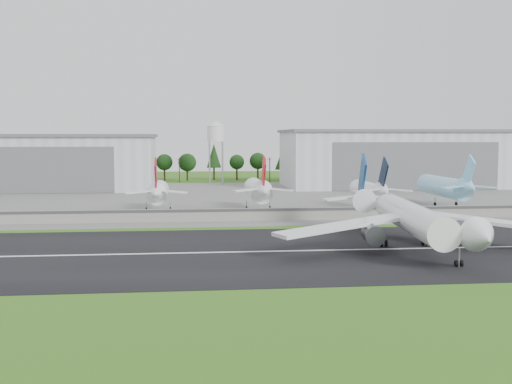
{
  "coord_description": "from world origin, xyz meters",
  "views": [
    {
      "loc": [
        -18.93,
        -110.93,
        22.12
      ],
      "look_at": [
        -2.36,
        40.0,
        9.0
      ],
      "focal_mm": 45.0,
      "sensor_mm": 36.0,
      "label": 1
    }
  ],
  "objects": [
    {
      "name": "treeline",
      "position": [
        0.0,
        215.0,
        0.0
      ],
      "size": [
        320.0,
        16.0,
        22.0
      ],
      "primitive_type": null,
      "color": "black",
      "rests_on": "ground"
    },
    {
      "name": "runway",
      "position": [
        0.0,
        10.0,
        0.05
      ],
      "size": [
        320.0,
        60.0,
        0.1
      ],
      "primitive_type": "cube",
      "color": "black",
      "rests_on": "ground"
    },
    {
      "name": "blast_fence",
      "position": [
        0.0,
        54.99,
        1.81
      ],
      "size": [
        240.0,
        0.61,
        3.5
      ],
      "color": "gray",
      "rests_on": "ground"
    },
    {
      "name": "runway_centerline",
      "position": [
        0.0,
        10.0,
        0.11
      ],
      "size": [
        220.0,
        1.0,
        0.02
      ],
      "primitive_type": "cube",
      "color": "white",
      "rests_on": "runway"
    },
    {
      "name": "parked_jet_red_b",
      "position": [
        2.48,
        76.59,
        6.35
      ],
      "size": [
        7.36,
        31.29,
        16.86
      ],
      "color": "white",
      "rests_on": "ground"
    },
    {
      "name": "parked_jet_red_a",
      "position": [
        -27.05,
        76.55,
        6.08
      ],
      "size": [
        7.36,
        31.29,
        16.58
      ],
      "color": "white",
      "rests_on": "ground"
    },
    {
      "name": "apron",
      "position": [
        0.0,
        120.0,
        0.05
      ],
      "size": [
        320.0,
        150.0,
        0.1
      ],
      "primitive_type": "cube",
      "color": "slate",
      "rests_on": "ground"
    },
    {
      "name": "hangar_east",
      "position": [
        75.0,
        164.92,
        12.63
      ],
      "size": [
        102.0,
        47.0,
        25.2
      ],
      "color": "silver",
      "rests_on": "ground"
    },
    {
      "name": "hangar_west",
      "position": [
        -80.0,
        164.92,
        11.63
      ],
      "size": [
        97.0,
        44.0,
        23.2
      ],
      "color": "silver",
      "rests_on": "ground"
    },
    {
      "name": "parked_jet_navy",
      "position": [
        36.62,
        76.53,
        5.97
      ],
      "size": [
        7.36,
        31.29,
        16.46
      ],
      "color": "white",
      "rests_on": "ground"
    },
    {
      "name": "water_tower",
      "position": [
        -5.0,
        185.0,
        24.55
      ],
      "size": [
        8.4,
        8.4,
        29.4
      ],
      "color": "#99999E",
      "rests_on": "ground"
    },
    {
      "name": "utility_poles",
      "position": [
        0.0,
        200.0,
        0.0
      ],
      "size": [
        230.0,
        3.0,
        12.0
      ],
      "primitive_type": null,
      "color": "black",
      "rests_on": "ground"
    },
    {
      "name": "parked_jet_skyblue",
      "position": [
        62.78,
        81.6,
        6.44
      ],
      "size": [
        7.36,
        37.29,
        17.01
      ],
      "color": "#8CD3F3",
      "rests_on": "ground"
    },
    {
      "name": "main_airliner",
      "position": [
        25.21,
        9.57,
        4.89
      ],
      "size": [
        56.96,
        59.27,
        18.17
      ],
      "rotation": [
        0.0,
        0.0,
        3.03
      ],
      "color": "white",
      "rests_on": "runway"
    },
    {
      "name": "ground",
      "position": [
        0.0,
        0.0,
        0.0
      ],
      "size": [
        600.0,
        600.0,
        0.0
      ],
      "primitive_type": "plane",
      "color": "#3B6217",
      "rests_on": "ground"
    }
  ]
}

